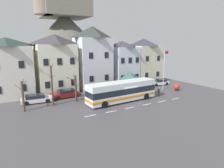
# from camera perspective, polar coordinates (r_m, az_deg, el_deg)

# --- Properties ---
(ground_plane) EXTENTS (40.00, 60.00, 0.07)m
(ground_plane) POSITION_cam_1_polar(r_m,az_deg,el_deg) (29.91, 5.00, -5.30)
(ground_plane) COLOR #4B484C
(townhouse_00) EXTENTS (6.82, 6.70, 9.73)m
(townhouse_00) POSITION_cam_1_polar(r_m,az_deg,el_deg) (35.86, -28.26, 4.20)
(townhouse_00) COLOR silver
(townhouse_00) RESTS_ON ground_plane
(townhouse_01) EXTENTS (6.60, 5.27, 10.37)m
(townhouse_01) POSITION_cam_1_polar(r_m,az_deg,el_deg) (36.15, -16.24, 5.71)
(townhouse_01) COLOR silver
(townhouse_01) RESTS_ON ground_plane
(townhouse_02) EXTENTS (6.36, 5.50, 12.00)m
(townhouse_02) POSITION_cam_1_polar(r_m,az_deg,el_deg) (38.59, -5.68, 7.71)
(townhouse_02) COLOR silver
(townhouse_02) RESTS_ON ground_plane
(townhouse_03) EXTENTS (5.39, 6.37, 9.28)m
(townhouse_03) POSITION_cam_1_polar(r_m,az_deg,el_deg) (42.48, 2.87, 6.29)
(townhouse_03) COLOR silver
(townhouse_03) RESTS_ON ground_plane
(townhouse_04) EXTENTS (6.47, 6.74, 9.86)m
(townhouse_04) POSITION_cam_1_polar(r_m,az_deg,el_deg) (46.20, 9.16, 6.98)
(townhouse_04) COLOR beige
(townhouse_04) RESTS_ON ground_plane
(hilltop_castle) EXTENTS (34.48, 34.48, 24.16)m
(hilltop_castle) POSITION_cam_1_polar(r_m,az_deg,el_deg) (57.79, -13.56, 12.05)
(hilltop_castle) COLOR #615F54
(hilltop_castle) RESTS_ON ground_plane
(transit_bus) EXTENTS (11.51, 3.17, 3.09)m
(transit_bus) POSITION_cam_1_polar(r_m,az_deg,el_deg) (29.66, 2.99, -2.22)
(transit_bus) COLOR white
(transit_bus) RESTS_ON ground_plane
(bus_shelter) EXTENTS (3.60, 3.60, 3.74)m
(bus_shelter) POSITION_cam_1_polar(r_m,az_deg,el_deg) (34.84, 5.19, 2.38)
(bus_shelter) COLOR #473D33
(bus_shelter) RESTS_ON ground_plane
(parked_car_00) EXTENTS (4.60, 2.23, 1.26)m
(parked_car_00) POSITION_cam_1_polar(r_m,az_deg,el_deg) (31.37, -21.45, -4.05)
(parked_car_00) COLOR silver
(parked_car_00) RESTS_ON ground_plane
(parked_car_01) EXTENTS (4.28, 2.26, 1.27)m
(parked_car_01) POSITION_cam_1_polar(r_m,az_deg,el_deg) (36.84, 2.32, -0.90)
(parked_car_01) COLOR maroon
(parked_car_01) RESTS_ON ground_plane
(parked_car_02) EXTENTS (4.57, 2.16, 1.30)m
(parked_car_02) POSITION_cam_1_polar(r_m,az_deg,el_deg) (32.93, -13.55, -2.76)
(parked_car_02) COLOR maroon
(parked_car_02) RESTS_ON ground_plane
(parked_car_03) EXTENTS (4.29, 2.25, 1.23)m
(parked_car_03) POSITION_cam_1_polar(r_m,az_deg,el_deg) (42.70, 13.79, 0.53)
(parked_car_03) COLOR silver
(parked_car_03) RESTS_ON ground_plane
(parked_car_04) EXTENTS (4.60, 2.26, 1.32)m
(parked_car_04) POSITION_cam_1_polar(r_m,az_deg,el_deg) (39.45, 7.97, -0.11)
(parked_car_04) COLOR #28543C
(parked_car_04) RESTS_ON ground_plane
(pedestrian_00) EXTENTS (0.33, 0.29, 1.56)m
(pedestrian_00) POSITION_cam_1_polar(r_m,az_deg,el_deg) (33.54, 13.60, -2.15)
(pedestrian_00) COLOR #2D2D38
(pedestrian_00) RESTS_ON ground_plane
(pedestrian_01) EXTENTS (0.34, 0.30, 1.49)m
(pedestrian_01) POSITION_cam_1_polar(r_m,az_deg,el_deg) (35.36, 10.03, -1.36)
(pedestrian_01) COLOR #38332D
(pedestrian_01) RESTS_ON ground_plane
(public_bench) EXTENTS (1.57, 0.48, 0.87)m
(public_bench) POSITION_cam_1_polar(r_m,az_deg,el_deg) (38.09, 6.75, -0.79)
(public_bench) COLOR #33473D
(public_bench) RESTS_ON ground_plane
(flagpole) EXTENTS (0.95, 0.10, 7.48)m
(flagpole) POSITION_cam_1_polar(r_m,az_deg,el_deg) (37.82, 15.16, 4.69)
(flagpole) COLOR silver
(flagpole) RESTS_ON ground_plane
(harbour_buoy) EXTENTS (1.07, 1.07, 1.32)m
(harbour_buoy) POSITION_cam_1_polar(r_m,az_deg,el_deg) (38.44, 18.56, -0.82)
(harbour_buoy) COLOR black
(harbour_buoy) RESTS_ON ground_plane
(bare_tree_00) EXTENTS (1.90, 2.01, 4.09)m
(bare_tree_00) POSITION_cam_1_polar(r_m,az_deg,el_deg) (30.09, -10.68, -1.17)
(bare_tree_00) COLOR #47382D
(bare_tree_00) RESTS_ON ground_plane
(bare_tree_01) EXTENTS (1.32, 1.60, 4.45)m
(bare_tree_01) POSITION_cam_1_polar(r_m,az_deg,el_deg) (27.69, -24.81, -3.16)
(bare_tree_01) COLOR brown
(bare_tree_01) RESTS_ON ground_plane
(bare_tree_02) EXTENTS (1.05, 2.10, 6.19)m
(bare_tree_02) POSITION_cam_1_polar(r_m,az_deg,el_deg) (28.59, -17.29, -0.39)
(bare_tree_02) COLOR #47382D
(bare_tree_02) RESTS_ON ground_plane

